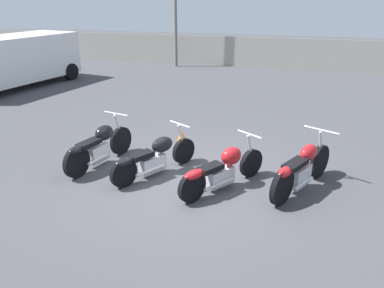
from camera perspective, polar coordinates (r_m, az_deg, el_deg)
ground_plane at (r=7.49m, az=-0.63°, el=-5.41°), size 60.00×60.00×0.00m
fence_back at (r=19.55m, az=10.79°, el=13.49°), size 40.00×0.04×1.48m
motorcycle_slot_0 at (r=8.17m, az=-14.03°, el=-0.34°), size 0.75×1.98×1.01m
motorcycle_slot_1 at (r=7.55m, az=-5.84°, el=-1.99°), size 1.16×1.91×0.94m
motorcycle_slot_2 at (r=6.99m, az=4.64°, el=-3.88°), size 1.25×1.84×0.95m
motorcycle_slot_3 at (r=7.19m, az=16.35°, el=-3.66°), size 1.11×1.96×1.04m
parked_van at (r=16.50m, az=-25.60°, el=11.60°), size 2.92×5.50×1.97m
traffic_cone_near at (r=9.06m, az=-1.58°, el=0.94°), size 0.32×0.32×0.40m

